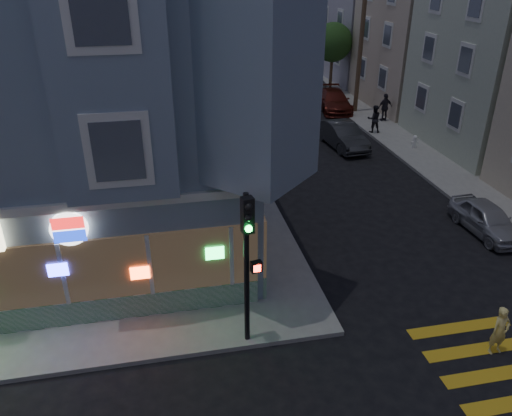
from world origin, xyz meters
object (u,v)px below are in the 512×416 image
object	(u,v)px
pedestrian_b	(385,107)
parked_car_b	(343,135)
traffic_signal	(248,247)
utility_pole	(361,43)
fire_hydrant	(415,141)
running_child	(500,331)
street_tree_near	(333,42)
parked_car_c	(334,101)
parked_car_d	(310,84)
street_tree_far	(304,29)
pedestrian_a	(374,119)
parked_car_a	(487,219)

from	to	relation	value
pedestrian_b	parked_car_b	bearing A→B (deg)	31.01
pedestrian_b	traffic_signal	size ratio (longest dim) A/B	0.39
utility_pole	fire_hydrant	distance (m)	8.98
running_child	fire_hydrant	size ratio (longest dim) A/B	2.03
street_tree_near	pedestrian_b	xyz separation A→B (m)	(0.80, -8.60, -2.88)
parked_car_c	parked_car_b	bearing A→B (deg)	-98.27
parked_car_d	fire_hydrant	xyz separation A→B (m)	(1.93, -13.97, -0.21)
street_tree_far	pedestrian_b	bearing A→B (deg)	-87.24
parked_car_c	fire_hydrant	size ratio (longest dim) A/B	6.72
street_tree_near	pedestrian_b	distance (m)	9.11
pedestrian_b	fire_hydrant	bearing A→B (deg)	73.11
street_tree_far	fire_hydrant	world-z (taller)	street_tree_far
pedestrian_a	pedestrian_b	size ratio (longest dim) A/B	0.94
utility_pole	pedestrian_b	world-z (taller)	utility_pole
running_child	parked_car_a	size ratio (longest dim) A/B	0.41
running_child	parked_car_b	world-z (taller)	running_child
parked_car_d	parked_car_c	bearing A→B (deg)	-81.43
utility_pole	street_tree_far	bearing A→B (deg)	89.18
pedestrian_b	traffic_signal	world-z (taller)	traffic_signal
running_child	parked_car_c	bearing A→B (deg)	75.68
street_tree_near	street_tree_far	size ratio (longest dim) A/B	1.00
parked_car_a	parked_car_c	bearing A→B (deg)	88.23
pedestrian_a	traffic_signal	distance (m)	20.49
parked_car_d	traffic_signal	xyz separation A→B (m)	(-10.35, -27.90, 2.51)
utility_pole	traffic_signal	xyz separation A→B (m)	(-11.82, -21.82, -1.54)
pedestrian_a	parked_car_d	size ratio (longest dim) A/B	0.31
utility_pole	parked_car_c	bearing A→B (deg)	145.85
street_tree_far	pedestrian_b	xyz separation A→B (m)	(0.80, -16.60, -2.88)
street_tree_near	pedestrian_a	world-z (taller)	street_tree_near
utility_pole	running_child	world-z (taller)	utility_pole
running_child	parked_car_a	world-z (taller)	running_child
parked_car_b	street_tree_far	bearing A→B (deg)	74.74
utility_pole	parked_car_c	xyz separation A→B (m)	(-1.30, 0.88, -4.08)
traffic_signal	fire_hydrant	distance (m)	18.77
parked_car_a	parked_car_d	bearing A→B (deg)	88.63
street_tree_far	running_child	bearing A→B (deg)	-98.03
parked_car_c	street_tree_far	bearing A→B (deg)	90.92
street_tree_near	street_tree_far	distance (m)	8.00
parked_car_c	traffic_signal	world-z (taller)	traffic_signal
traffic_signal	street_tree_far	bearing A→B (deg)	61.17
utility_pole	street_tree_near	xyz separation A→B (m)	(0.20, 6.00, -0.86)
running_child	pedestrian_b	distance (m)	21.73
traffic_signal	running_child	bearing A→B (deg)	-24.02
street_tree_far	pedestrian_b	distance (m)	16.87
street_tree_near	fire_hydrant	bearing A→B (deg)	-88.91
parked_car_b	parked_car_d	distance (m)	12.81
pedestrian_a	street_tree_near	bearing A→B (deg)	-87.38
utility_pole	pedestrian_a	world-z (taller)	utility_pole
parked_car_d	traffic_signal	bearing A→B (deg)	-103.59
utility_pole	pedestrian_a	distance (m)	6.13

